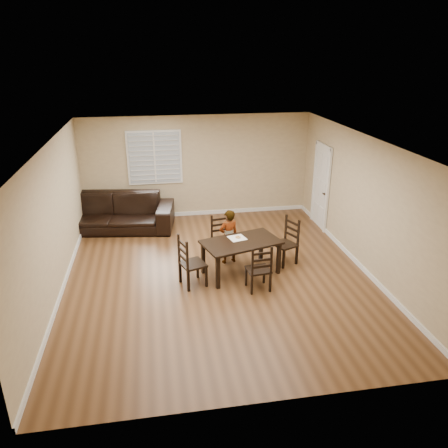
{
  "coord_description": "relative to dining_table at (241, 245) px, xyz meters",
  "views": [
    {
      "loc": [
        -1.17,
        -7.73,
        4.27
      ],
      "look_at": [
        0.17,
        0.25,
        1.0
      ],
      "focal_mm": 35.0,
      "sensor_mm": 36.0,
      "label": 1
    }
  ],
  "objects": [
    {
      "name": "sofa",
      "position": [
        -2.72,
        2.84,
        -0.18
      ],
      "size": [
        3.18,
        1.61,
        0.89
      ],
      "primitive_type": "imported",
      "rotation": [
        0.0,
        0.0,
        -0.14
      ],
      "color": "black",
      "rests_on": "ground"
    },
    {
      "name": "child",
      "position": [
        -0.16,
        0.53,
        -0.03
      ],
      "size": [
        0.5,
        0.4,
        1.19
      ],
      "primitive_type": "imported",
      "rotation": [
        0.0,
        0.0,
        3.43
      ],
      "color": "gray",
      "rests_on": "ground"
    },
    {
      "name": "donut",
      "position": [
        -0.03,
        0.17,
        0.11
      ],
      "size": [
        0.11,
        0.11,
        0.04
      ],
      "color": "#B77F41",
      "rests_on": "napkin"
    },
    {
      "name": "napkin",
      "position": [
        -0.05,
        0.16,
        0.09
      ],
      "size": [
        0.39,
        0.39,
        0.0
      ],
      "primitive_type": "cube",
      "rotation": [
        0.0,
        0.0,
        0.26
      ],
      "color": "beige",
      "rests_on": "dining_table"
    },
    {
      "name": "ground",
      "position": [
        -0.48,
        0.0,
        -0.62
      ],
      "size": [
        7.0,
        7.0,
        0.0
      ],
      "primitive_type": "plane",
      "color": "brown",
      "rests_on": "ground"
    },
    {
      "name": "chair_near",
      "position": [
        -0.26,
        0.93,
        -0.2
      ],
      "size": [
        0.48,
        0.46,
        0.93
      ],
      "rotation": [
        0.0,
        0.0,
        0.19
      ],
      "color": "black",
      "rests_on": "ground"
    },
    {
      "name": "chair_far",
      "position": [
        0.21,
        -0.78,
        -0.2
      ],
      "size": [
        0.46,
        0.43,
        0.94
      ],
      "rotation": [
        0.0,
        0.0,
        3.24
      ],
      "color": "black",
      "rests_on": "ground"
    },
    {
      "name": "chair_left",
      "position": [
        -1.12,
        -0.34,
        -0.16
      ],
      "size": [
        0.56,
        0.58,
        1.03
      ],
      "rotation": [
        0.0,
        0.0,
        1.89
      ],
      "color": "black",
      "rests_on": "ground"
    },
    {
      "name": "chair_right",
      "position": [
        1.11,
        0.35,
        -0.17
      ],
      "size": [
        0.57,
        0.58,
        1.0
      ],
      "rotation": [
        0.0,
        0.0,
        -1.15
      ],
      "color": "black",
      "rests_on": "ground"
    },
    {
      "name": "dining_table",
      "position": [
        0.0,
        0.0,
        0.0
      ],
      "size": [
        1.7,
        1.25,
        0.71
      ],
      "rotation": [
        0.0,
        0.0,
        0.29
      ],
      "color": "black",
      "rests_on": "ground"
    },
    {
      "name": "room",
      "position": [
        -0.44,
        0.18,
        1.19
      ],
      "size": [
        6.04,
        7.04,
        2.72
      ],
      "color": "#C5B185",
      "rests_on": "ground"
    }
  ]
}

